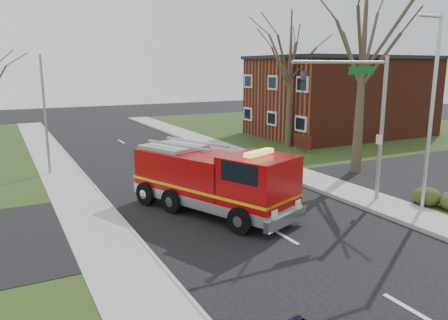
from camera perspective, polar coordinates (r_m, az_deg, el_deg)
name	(u,v)px	position (r m, az deg, el deg)	size (l,w,h in m)	color
ground	(282,235)	(17.07, 7.63, -9.74)	(120.00, 120.00, 0.00)	black
sidewalk_right	(397,210)	(21.05, 21.68, -6.03)	(2.40, 80.00, 0.15)	gray
sidewalk_left	(121,267)	(14.64, -13.27, -13.49)	(2.40, 80.00, 0.15)	gray
brick_building	(341,96)	(41.93, 15.04, 8.07)	(15.40, 10.40, 7.25)	#5E2616
health_center_sign	(302,142)	(32.61, 10.21, 2.32)	(0.12, 2.00, 1.40)	#451010
bare_tree_near	(364,47)	(26.62, 17.78, 13.91)	(6.00, 6.00, 12.00)	#3A2A22
bare_tree_far	(290,64)	(34.45, 8.65, 12.26)	(5.25, 5.25, 10.50)	#3A2A22
traffic_signal_mast	(363,104)	(20.45, 17.67, 7.03)	(5.29, 0.18, 6.80)	gray
streetlight_pole	(431,109)	(20.60, 25.43, 6.03)	(1.48, 0.16, 8.40)	#B7BABF
utility_pole_far	(45,117)	(27.15, -22.31, 5.25)	(0.14, 0.14, 7.00)	gray
fire_engine	(214,182)	(19.10, -1.31, -2.84)	(5.27, 8.05, 3.08)	#980708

